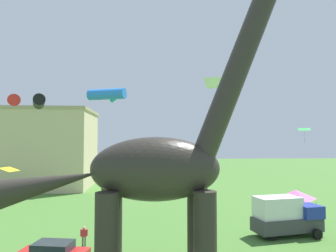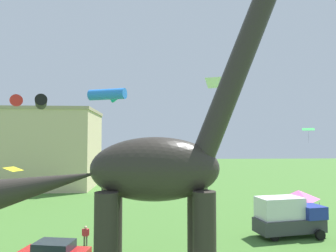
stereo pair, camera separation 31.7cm
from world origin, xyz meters
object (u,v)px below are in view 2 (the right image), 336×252
at_px(parked_box_truck, 288,216).
at_px(kite_trailing, 308,129).
at_px(person_photographer, 86,234).
at_px(kite_drifting, 218,83).
at_px(kite_mid_center, 109,95).
at_px(kite_mid_left, 13,169).
at_px(festival_canopy_tent, 298,195).
at_px(dinosaur_sculpture, 154,169).
at_px(kite_mid_right, 36,102).

relative_size(parked_box_truck, kite_trailing, 3.01).
distance_m(person_photographer, kite_trailing, 31.74).
xyz_separation_m(parked_box_truck, kite_drifting, (-6.16, -1.96, 10.61)).
distance_m(person_photographer, kite_mid_center, 10.86).
xyz_separation_m(kite_mid_left, kite_mid_center, (12.09, -14.55, 5.95)).
bearing_deg(parked_box_truck, kite_drifting, -172.69).
xyz_separation_m(parked_box_truck, person_photographer, (-16.10, -1.31, -0.76)).
height_order(person_photographer, festival_canopy_tent, festival_canopy_tent).
relative_size(dinosaur_sculpture, kite_trailing, 8.87).
distance_m(person_photographer, festival_canopy_tent, 20.28).
xyz_separation_m(dinosaur_sculpture, kite_mid_left, (-14.91, 17.16, -1.48)).
height_order(person_photographer, kite_mid_right, kite_mid_right).
xyz_separation_m(dinosaur_sculpture, kite_drifting, (4.94, 5.98, 5.99)).
height_order(festival_canopy_tent, kite_trailing, kite_trailing).
bearing_deg(kite_drifting, kite_trailing, 46.69).
relative_size(parked_box_truck, kite_drifting, 2.51).
relative_size(parked_box_truck, kite_mid_center, 2.34).
bearing_deg(festival_canopy_tent, parked_box_truck, -124.62).
bearing_deg(kite_mid_center, kite_drifting, 23.50).
bearing_deg(kite_mid_left, kite_mid_right, -59.95).
distance_m(kite_mid_center, kite_mid_right, 7.34).
height_order(parked_box_truck, person_photographer, parked_box_truck).
height_order(kite_mid_left, kite_drifting, kite_drifting).
distance_m(dinosaur_sculpture, festival_canopy_tent, 19.42).
height_order(kite_trailing, kite_drifting, kite_drifting).
distance_m(parked_box_truck, kite_mid_right, 22.00).
distance_m(person_photographer, kite_drifting, 15.12).
xyz_separation_m(dinosaur_sculpture, person_photographer, (-5.01, 6.63, -5.39)).
distance_m(dinosaur_sculpture, parked_box_truck, 14.41).
distance_m(festival_canopy_tent, kite_mid_right, 25.29).
xyz_separation_m(person_photographer, kite_mid_left, (-9.90, 10.53, 3.91)).
bearing_deg(dinosaur_sculpture, person_photographer, 140.02).
bearing_deg(kite_drifting, festival_canopy_tent, 35.22).
bearing_deg(dinosaur_sculpture, kite_drifting, 63.45).
xyz_separation_m(kite_mid_center, kite_mid_right, (-6.07, 4.13, 0.05)).
xyz_separation_m(person_photographer, kite_trailing, (25.90, 16.27, 8.48)).
height_order(kite_trailing, kite_mid_left, kite_trailing).
height_order(festival_canopy_tent, kite_mid_right, kite_mid_right).
relative_size(person_photographer, kite_mid_center, 0.58).
distance_m(parked_box_truck, kite_mid_center, 17.45).
xyz_separation_m(festival_canopy_tent, kite_trailing, (6.59, 10.31, 6.82)).
bearing_deg(kite_mid_left, dinosaur_sculpture, -49.02).
relative_size(festival_canopy_tent, kite_mid_center, 1.25).
relative_size(dinosaur_sculpture, kite_drifting, 7.39).
height_order(kite_mid_left, kite_mid_center, kite_mid_center).
xyz_separation_m(parked_box_truck, kite_mid_center, (-13.91, -5.33, 9.09)).
xyz_separation_m(parked_box_truck, kite_mid_right, (-19.97, -1.20, 9.14)).
relative_size(parked_box_truck, festival_canopy_tent, 1.87).
relative_size(kite_trailing, kite_mid_left, 0.95).
bearing_deg(kite_drifting, parked_box_truck, 17.68).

